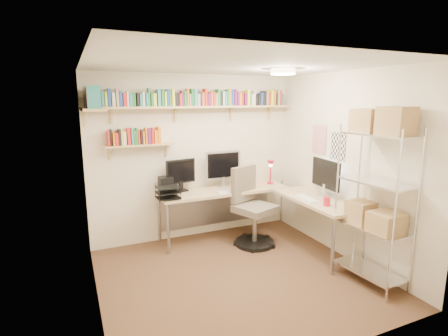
{
  "coord_description": "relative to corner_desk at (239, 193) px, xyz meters",
  "views": [
    {
      "loc": [
        -1.76,
        -3.53,
        2.14
      ],
      "look_at": [
        0.07,
        0.55,
        1.25
      ],
      "focal_mm": 28.0,
      "sensor_mm": 36.0,
      "label": 1
    }
  ],
  "objects": [
    {
      "name": "ground",
      "position": [
        -0.5,
        -0.95,
        -0.77
      ],
      "size": [
        3.2,
        3.2,
        0.0
      ],
      "primitive_type": "plane",
      "color": "#492C1F",
      "rests_on": "ground"
    },
    {
      "name": "wire_rack",
      "position": [
        0.87,
        -1.71,
        0.53
      ],
      "size": [
        0.45,
        0.83,
        2.06
      ],
      "rotation": [
        0.0,
        0.0,
        0.08
      ],
      "color": "silver",
      "rests_on": "ground"
    },
    {
      "name": "corner_desk",
      "position": [
        0.0,
        0.0,
        0.0
      ],
      "size": [
        2.39,
        2.02,
        1.35
      ],
      "color": "tan",
      "rests_on": "ground"
    },
    {
      "name": "wall_shelves",
      "position": [
        -0.92,
        0.34,
        1.26
      ],
      "size": [
        3.12,
        1.09,
        0.8
      ],
      "color": "tan",
      "rests_on": "ground"
    },
    {
      "name": "room_shell",
      "position": [
        -0.49,
        -0.95,
        0.78
      ],
      "size": [
        3.24,
        3.04,
        2.52
      ],
      "color": "beige",
      "rests_on": "ground"
    },
    {
      "name": "office_chair",
      "position": [
        0.14,
        -0.14,
        -0.28
      ],
      "size": [
        0.66,
        0.67,
        1.16
      ],
      "rotation": [
        0.0,
        0.0,
        0.35
      ],
      "color": "black",
      "rests_on": "ground"
    }
  ]
}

